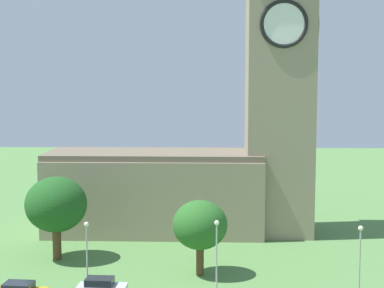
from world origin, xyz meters
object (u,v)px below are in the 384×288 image
streetlamp_central (217,245)px  tree_riverside_west (200,225)px  car_silver (101,288)px  streetlamp_west_mid (87,244)px  tree_by_tower (56,205)px  streetlamp_east_mid (360,249)px  church (212,142)px

streetlamp_central → tree_riverside_west: (-1.52, 5.60, 0.39)m
car_silver → streetlamp_west_mid: (-1.62, 2.04, 3.33)m
car_silver → tree_by_tower: 13.82m
car_silver → streetlamp_central: streetlamp_central is taller
streetlamp_central → streetlamp_east_mid: size_ratio=1.06×
tree_by_tower → tree_riverside_west: size_ratio=1.20×
car_silver → tree_by_tower: bearing=120.6°
church → tree_by_tower: 20.96m
car_silver → streetlamp_east_mid: bearing=1.5°
car_silver → tree_riverside_west: size_ratio=0.59×
streetlamp_central → church: bearing=90.7°
streetlamp_west_mid → streetlamp_east_mid: bearing=-3.5°
church → streetlamp_central: (0.29, -22.50, -6.66)m
church → streetlamp_east_mid: (12.59, -22.67, -6.86)m
church → tree_riverside_west: church is taller
car_silver → streetlamp_west_mid: streetlamp_west_mid is taller
streetlamp_west_mid → tree_riverside_west: tree_riverside_west is taller
car_silver → tree_riverside_west: (8.42, 6.35, 4.02)m
streetlamp_central → streetlamp_east_mid: 12.30m
car_silver → streetlamp_central: bearing=4.3°
tree_by_tower → tree_riverside_west: tree_by_tower is taller
tree_by_tower → tree_riverside_west: bearing=-17.6°
car_silver → streetlamp_west_mid: 4.23m
streetlamp_west_mid → tree_riverside_west: size_ratio=0.85×
streetlamp_central → streetlamp_east_mid: streetlamp_central is taller
church → tree_by_tower: size_ratio=4.12×
streetlamp_east_mid → tree_riverside_west: bearing=157.3°
church → streetlamp_east_mid: 26.83m
streetlamp_central → streetlamp_east_mid: (12.30, -0.17, -0.20)m
streetlamp_west_mid → church: bearing=62.0°
church → streetlamp_west_mid: 25.00m
streetlamp_east_mid → streetlamp_west_mid: bearing=176.5°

